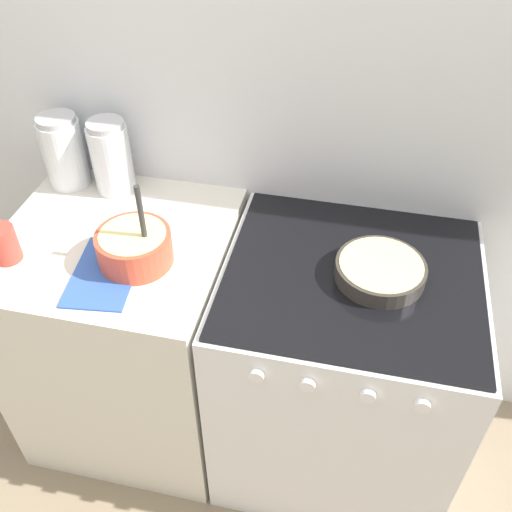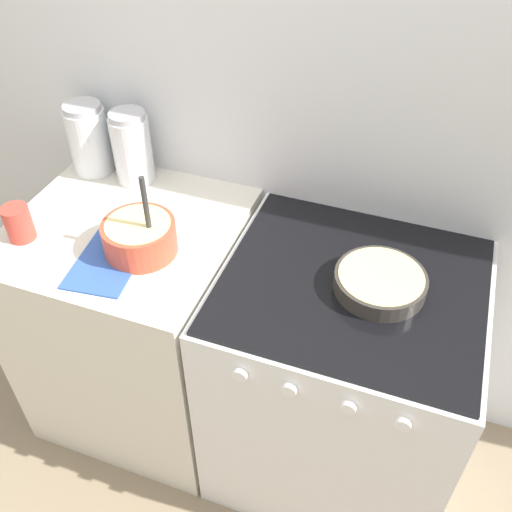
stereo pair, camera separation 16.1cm
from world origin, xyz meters
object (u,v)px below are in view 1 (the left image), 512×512
Objects in this scene: storage_jar_left at (65,156)px; tin_can at (4,244)px; stove at (338,370)px; storage_jar_middle at (112,161)px; baking_pan at (380,270)px; mixing_bowl at (134,246)px.

tin_can is at bearing -90.24° from storage_jar_left.
storage_jar_left reaches higher than stove.
storage_jar_middle is at bearing 163.05° from stove.
storage_jar_left is at bearing 166.71° from baking_pan.
baking_pan reaches higher than stove.
stove is 1.17m from storage_jar_left.
storage_jar_left is (-1.07, 0.25, 0.08)m from baking_pan.
storage_jar_left is at bearing 137.97° from mixing_bowl.
baking_pan is 1.10m from storage_jar_left.
storage_jar_left reaches higher than baking_pan.
storage_jar_middle is (0.17, 0.00, 0.00)m from storage_jar_left.
storage_jar_left is at bearing 180.00° from storage_jar_middle.
tin_can is (-0.17, -0.41, -0.05)m from storage_jar_middle.
storage_jar_middle is 0.44m from tin_can.
baking_pan is at bearing 0.03° from stove.
stove is 1.03m from storage_jar_middle.
tin_can is (-1.00, -0.15, 0.51)m from stove.
mixing_bowl reaches higher than tin_can.
stove is at bearing -179.97° from baking_pan.
stove is at bearing -16.95° from storage_jar_middle.
mixing_bowl reaches higher than storage_jar_left.
mixing_bowl is 0.38m from tin_can.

